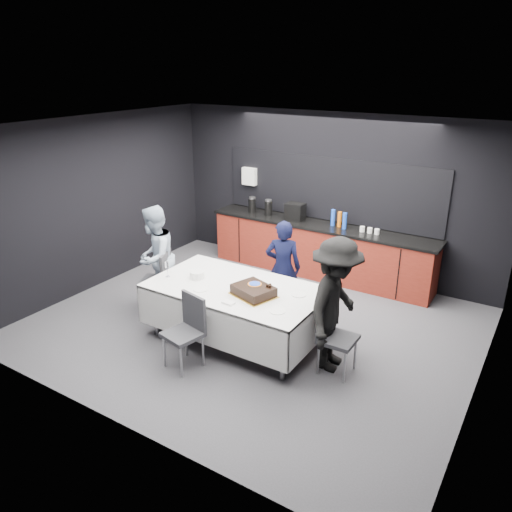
# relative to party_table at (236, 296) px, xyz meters

# --- Properties ---
(ground) EXTENTS (6.00, 6.00, 0.00)m
(ground) POSITION_rel_party_table_xyz_m (0.00, 0.40, -0.64)
(ground) COLOR #47474C
(ground) RESTS_ON ground
(room_shell) EXTENTS (6.04, 5.04, 2.82)m
(room_shell) POSITION_rel_party_table_xyz_m (0.00, 0.40, 1.22)
(room_shell) COLOR white
(room_shell) RESTS_ON ground
(kitchenette) EXTENTS (4.10, 0.64, 2.05)m
(kitchenette) POSITION_rel_party_table_xyz_m (-0.02, 2.62, -0.10)
(kitchenette) COLOR maroon
(kitchenette) RESTS_ON ground
(party_table) EXTENTS (2.32, 1.32, 0.78)m
(party_table) POSITION_rel_party_table_xyz_m (0.00, 0.00, 0.00)
(party_table) COLOR #99999E
(party_table) RESTS_ON ground
(cake_assembly) EXTENTS (0.63, 0.57, 0.17)m
(cake_assembly) POSITION_rel_party_table_xyz_m (0.34, -0.10, 0.20)
(cake_assembly) COLOR gold
(cake_assembly) RESTS_ON party_table
(plate_stack) EXTENTS (0.20, 0.20, 0.10)m
(plate_stack) POSITION_rel_party_table_xyz_m (-0.61, -0.05, 0.19)
(plate_stack) COLOR white
(plate_stack) RESTS_ON party_table
(loose_plate_near) EXTENTS (0.20, 0.20, 0.01)m
(loose_plate_near) POSITION_rel_party_table_xyz_m (-0.34, -0.32, 0.14)
(loose_plate_near) COLOR white
(loose_plate_near) RESTS_ON party_table
(loose_plate_right_a) EXTENTS (0.19, 0.19, 0.01)m
(loose_plate_right_a) POSITION_rel_party_table_xyz_m (0.82, 0.22, 0.14)
(loose_plate_right_a) COLOR white
(loose_plate_right_a) RESTS_ON party_table
(loose_plate_right_b) EXTENTS (0.20, 0.20, 0.01)m
(loose_plate_right_b) POSITION_rel_party_table_xyz_m (0.81, -0.31, 0.14)
(loose_plate_right_b) COLOR white
(loose_plate_right_b) RESTS_ON party_table
(loose_plate_far) EXTENTS (0.19, 0.19, 0.01)m
(loose_plate_far) POSITION_rel_party_table_xyz_m (0.09, 0.36, 0.14)
(loose_plate_far) COLOR white
(loose_plate_far) RESTS_ON party_table
(fork_pile) EXTENTS (0.16, 0.11, 0.02)m
(fork_pile) POSITION_rel_party_table_xyz_m (0.20, -0.46, 0.15)
(fork_pile) COLOR white
(fork_pile) RESTS_ON party_table
(champagne_flute) EXTENTS (0.06, 0.06, 0.22)m
(champagne_flute) POSITION_rel_party_table_xyz_m (-0.99, -0.23, 0.30)
(champagne_flute) COLOR white
(champagne_flute) RESTS_ON party_table
(chair_left) EXTENTS (0.55, 0.55, 0.92)m
(chair_left) POSITION_rel_party_table_xyz_m (-1.49, 0.13, -0.11)
(chair_left) COLOR #313136
(chair_left) RESTS_ON ground
(chair_right) EXTENTS (0.42, 0.42, 0.92)m
(chair_right) POSITION_rel_party_table_xyz_m (1.40, -0.00, -0.11)
(chair_right) COLOR #313136
(chair_right) RESTS_ON ground
(chair_near) EXTENTS (0.50, 0.50, 0.92)m
(chair_near) POSITION_rel_party_table_xyz_m (-0.16, -0.83, -0.11)
(chair_near) COLOR #313136
(chair_near) RESTS_ON ground
(person_center) EXTENTS (0.62, 0.52, 1.45)m
(person_center) POSITION_rel_party_table_xyz_m (0.14, 1.02, 0.08)
(person_center) COLOR black
(person_center) RESTS_ON ground
(person_left) EXTENTS (0.80, 0.92, 1.59)m
(person_left) POSITION_rel_party_table_xyz_m (-1.61, 0.19, 0.15)
(person_left) COLOR #9EB1C7
(person_left) RESTS_ON ground
(person_right) EXTENTS (0.70, 1.13, 1.69)m
(person_right) POSITION_rel_party_table_xyz_m (1.38, 0.08, 0.21)
(person_right) COLOR black
(person_right) RESTS_ON ground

